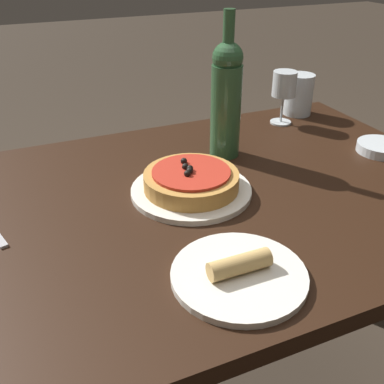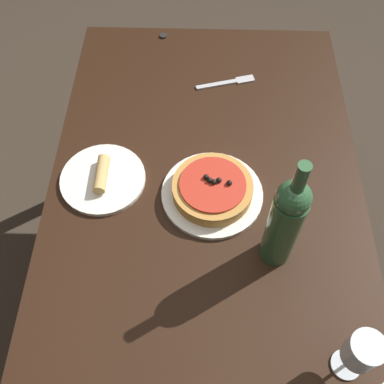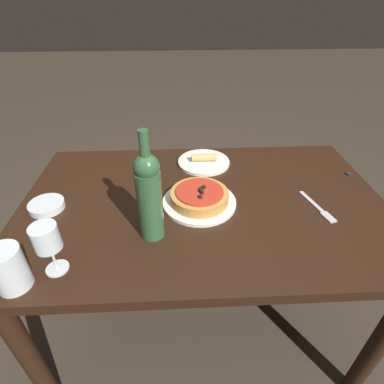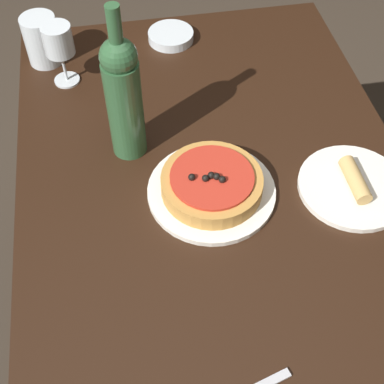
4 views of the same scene
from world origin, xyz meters
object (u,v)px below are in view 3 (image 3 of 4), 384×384
(wine_bottle, at_px, (149,195))
(dining_table, at_px, (203,221))
(wine_glass, at_px, (47,240))
(bottle_cap, at_px, (349,174))
(fork, at_px, (319,208))
(side_plate, at_px, (204,161))
(water_cup, at_px, (9,269))
(side_bowl, at_px, (47,206))
(dinner_plate, at_px, (199,202))
(pizza, at_px, (199,196))

(wine_bottle, bearing_deg, dining_table, 44.06)
(wine_glass, relative_size, bottle_cap, 6.23)
(wine_glass, distance_m, fork, 0.84)
(side_plate, relative_size, bottle_cap, 9.06)
(wine_glass, distance_m, water_cup, 0.11)
(side_bowl, distance_m, bottle_cap, 1.14)
(wine_glass, xyz_separation_m, bottle_cap, (1.01, 0.43, -0.11))
(dining_table, bearing_deg, bottle_cap, 13.61)
(dinner_plate, relative_size, pizza, 1.28)
(pizza, distance_m, wine_glass, 0.49)
(water_cup, xyz_separation_m, side_plate, (0.52, 0.60, -0.05))
(fork, distance_m, side_plate, 0.49)
(side_bowl, xyz_separation_m, fork, (0.92, -0.05, -0.01))
(pizza, relative_size, water_cup, 1.66)
(wine_glass, xyz_separation_m, water_cup, (-0.09, -0.05, -0.05))
(fork, xyz_separation_m, side_plate, (-0.36, 0.33, 0.01))
(side_plate, bearing_deg, wine_bottle, -114.09)
(wine_bottle, bearing_deg, fork, 9.79)
(fork, bearing_deg, water_cup, -88.67)
(dinner_plate, height_order, bottle_cap, dinner_plate)
(dining_table, height_order, wine_bottle, wine_bottle)
(fork, xyz_separation_m, bottle_cap, (0.21, 0.21, 0.00))
(wine_bottle, relative_size, water_cup, 2.82)
(wine_glass, bearing_deg, side_plate, 51.51)
(fork, bearing_deg, side_plate, -147.62)
(pizza, bearing_deg, side_bowl, -179.81)
(side_plate, height_order, bottle_cap, side_plate)
(dining_table, xyz_separation_m, side_plate, (0.02, 0.26, 0.10))
(dinner_plate, xyz_separation_m, wine_bottle, (-0.15, -0.15, 0.14))
(wine_bottle, bearing_deg, side_bowl, 158.52)
(dining_table, xyz_separation_m, wine_bottle, (-0.17, -0.16, 0.24))
(side_bowl, relative_size, side_plate, 0.54)
(dinner_plate, distance_m, water_cup, 0.58)
(dining_table, relative_size, bottle_cap, 52.94)
(water_cup, bearing_deg, dining_table, 33.59)
(dinner_plate, distance_m, pizza, 0.03)
(bottle_cap, bearing_deg, dinner_plate, -165.28)
(pizza, distance_m, bottle_cap, 0.63)
(pizza, distance_m, water_cup, 0.58)
(dinner_plate, xyz_separation_m, side_bowl, (-0.52, -0.00, 0.01))
(dinner_plate, xyz_separation_m, water_cup, (-0.49, -0.32, 0.05))
(dining_table, relative_size, side_bowl, 10.90)
(wine_bottle, xyz_separation_m, fork, (0.55, 0.10, -0.14))
(wine_bottle, height_order, fork, wine_bottle)
(pizza, xyz_separation_m, fork, (0.40, -0.05, -0.03))
(dining_table, xyz_separation_m, dinner_plate, (-0.02, -0.02, 0.10))
(dinner_plate, height_order, water_cup, water_cup)
(dinner_plate, bearing_deg, dining_table, 46.20)
(side_bowl, bearing_deg, dinner_plate, 0.19)
(pizza, relative_size, bottle_cap, 8.28)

